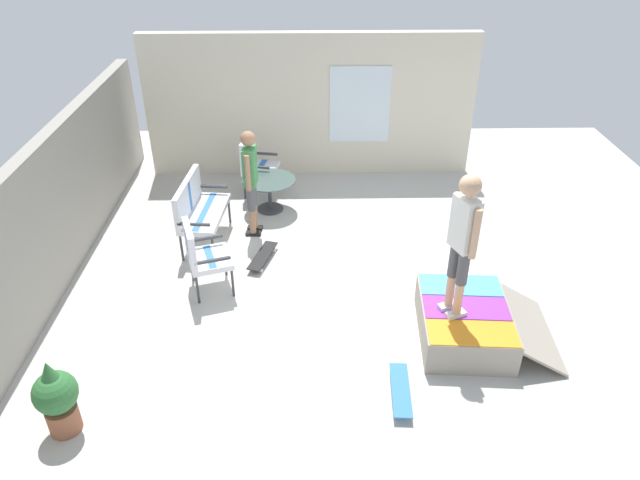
{
  "coord_description": "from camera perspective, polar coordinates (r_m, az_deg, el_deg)",
  "views": [
    {
      "loc": [
        -6.59,
        0.53,
        4.81
      ],
      "look_at": [
        0.08,
        0.4,
        0.7
      ],
      "focal_mm": 32.77,
      "sensor_mm": 36.0,
      "label": 1
    }
  ],
  "objects": [
    {
      "name": "ground_plane",
      "position": [
        8.21,
        2.79,
        -4.73
      ],
      "size": [
        12.0,
        12.0,
        0.1
      ],
      "primitive_type": "cube",
      "color": "beige"
    },
    {
      "name": "back_wall_cinderblock",
      "position": [
        8.37,
        -25.49,
        1.18
      ],
      "size": [
        9.0,
        0.2,
        1.99
      ],
      "color": "gray",
      "rests_on": "ground_plane"
    },
    {
      "name": "house_facade",
      "position": [
        10.97,
        -0.88,
        12.99
      ],
      "size": [
        0.23,
        6.0,
        2.61
      ],
      "color": "beige",
      "rests_on": "ground_plane"
    },
    {
      "name": "skate_ramp",
      "position": [
        7.42,
        14.1,
        -7.75
      ],
      "size": [
        1.49,
        1.73,
        0.44
      ],
      "color": "gray",
      "rests_on": "ground_plane"
    },
    {
      "name": "patio_bench",
      "position": [
        9.06,
        -11.94,
        3.31
      ],
      "size": [
        1.29,
        0.66,
        1.02
      ],
      "color": "#38383D",
      "rests_on": "ground_plane"
    },
    {
      "name": "patio_chair_near_house",
      "position": [
        10.42,
        -6.44,
        7.67
      ],
      "size": [
        0.72,
        0.66,
        1.02
      ],
      "color": "#38383D",
      "rests_on": "ground_plane"
    },
    {
      "name": "patio_chair_by_wall",
      "position": [
        7.9,
        -11.59,
        -1.19
      ],
      "size": [
        0.76,
        0.71,
        1.02
      ],
      "color": "#38383D",
      "rests_on": "ground_plane"
    },
    {
      "name": "patio_table",
      "position": [
        9.89,
        -4.97,
        5.05
      ],
      "size": [
        0.9,
        0.9,
        0.57
      ],
      "color": "#38383D",
      "rests_on": "ground_plane"
    },
    {
      "name": "person_watching",
      "position": [
        8.97,
        -6.81,
        6.27
      ],
      "size": [
        0.48,
        0.26,
        1.71
      ],
      "color": "black",
      "rests_on": "ground_plane"
    },
    {
      "name": "person_skater",
      "position": [
        6.58,
        13.79,
        0.41
      ],
      "size": [
        0.45,
        0.33,
        1.79
      ],
      "color": "silver",
      "rests_on": "skate_ramp"
    },
    {
      "name": "skateboard_by_bench",
      "position": [
        8.67,
        -5.62,
        -1.57
      ],
      "size": [
        0.82,
        0.42,
        0.1
      ],
      "color": "black",
      "rests_on": "ground_plane"
    },
    {
      "name": "skateboard_spare",
      "position": [
        6.62,
        7.88,
        -14.31
      ],
      "size": [
        0.81,
        0.25,
        0.1
      ],
      "color": "#3372B2",
      "rests_on": "ground_plane"
    },
    {
      "name": "potted_plant",
      "position": [
        6.52,
        -24.34,
        -13.76
      ],
      "size": [
        0.44,
        0.44,
        0.92
      ],
      "color": "brown",
      "rests_on": "ground_plane"
    }
  ]
}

